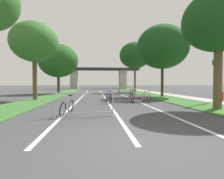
{
  "coord_description": "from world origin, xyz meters",
  "views": [
    {
      "loc": [
        -0.97,
        -3.92,
        1.43
      ],
      "look_at": [
        0.42,
        10.99,
        0.94
      ],
      "focal_mm": 28.86,
      "sensor_mm": 36.0,
      "label": 1
    }
  ],
  "objects_px": {
    "tree_left_oak_near": "(34,42)",
    "bicycle_white_4": "(146,98)",
    "tree_right_oak_mid": "(135,55)",
    "crowd_barrier_fourth": "(107,91)",
    "crowd_barrier_third": "(116,93)",
    "bicycle_red_5": "(132,97)",
    "tree_right_pine_near": "(219,22)",
    "bicycle_silver_1": "(67,107)",
    "bicycle_blue_0": "(109,98)",
    "bicycle_purple_3": "(132,94)",
    "pedestrian_pushing_bike": "(222,89)",
    "crowd_barrier_second": "(125,96)",
    "tree_left_pine_far": "(58,61)",
    "tree_right_cypress_far": "(163,47)",
    "lamppost_with_sign": "(215,58)",
    "crowd_barrier_nearest": "(84,105)",
    "bicycle_green_2": "(119,92)"
  },
  "relations": [
    {
      "from": "tree_right_cypress_far",
      "to": "pedestrian_pushing_bike",
      "type": "bearing_deg",
      "value": -68.69
    },
    {
      "from": "crowd_barrier_fourth",
      "to": "crowd_barrier_nearest",
      "type": "bearing_deg",
      "value": -97.21
    },
    {
      "from": "tree_right_oak_mid",
      "to": "bicycle_green_2",
      "type": "bearing_deg",
      "value": -119.62
    },
    {
      "from": "tree_left_oak_near",
      "to": "tree_right_oak_mid",
      "type": "xyz_separation_m",
      "value": [
        11.73,
        13.52,
        1.15
      ]
    },
    {
      "from": "pedestrian_pushing_bike",
      "to": "bicycle_purple_3",
      "type": "bearing_deg",
      "value": -33.09
    },
    {
      "from": "tree_right_cypress_far",
      "to": "lamppost_with_sign",
      "type": "relative_size",
      "value": 1.34
    },
    {
      "from": "crowd_barrier_third",
      "to": "bicycle_silver_1",
      "type": "bearing_deg",
      "value": -109.16
    },
    {
      "from": "crowd_barrier_nearest",
      "to": "pedestrian_pushing_bike",
      "type": "height_order",
      "value": "pedestrian_pushing_bike"
    },
    {
      "from": "tree_right_cypress_far",
      "to": "bicycle_red_5",
      "type": "xyz_separation_m",
      "value": [
        -4.49,
        -5.56,
        -4.99
      ]
    },
    {
      "from": "tree_right_pine_near",
      "to": "tree_right_cypress_far",
      "type": "bearing_deg",
      "value": 87.11
    },
    {
      "from": "tree_right_pine_near",
      "to": "bicycle_red_5",
      "type": "height_order",
      "value": "tree_right_pine_near"
    },
    {
      "from": "tree_left_pine_far",
      "to": "bicycle_red_5",
      "type": "xyz_separation_m",
      "value": [
        7.91,
        -12.57,
        -4.27
      ]
    },
    {
      "from": "bicycle_red_5",
      "to": "pedestrian_pushing_bike",
      "type": "xyz_separation_m",
      "value": [
        6.86,
        -0.5,
        0.6
      ]
    },
    {
      "from": "lamppost_with_sign",
      "to": "crowd_barrier_second",
      "type": "relative_size",
      "value": 2.26
    },
    {
      "from": "bicycle_white_4",
      "to": "bicycle_red_5",
      "type": "distance_m",
      "value": 1.09
    },
    {
      "from": "bicycle_green_2",
      "to": "pedestrian_pushing_bike",
      "type": "height_order",
      "value": "pedestrian_pushing_bike"
    },
    {
      "from": "tree_right_oak_mid",
      "to": "bicycle_silver_1",
      "type": "bearing_deg",
      "value": -110.4
    },
    {
      "from": "tree_left_oak_near",
      "to": "crowd_barrier_fourth",
      "type": "bearing_deg",
      "value": 47.16
    },
    {
      "from": "tree_left_oak_near",
      "to": "tree_right_oak_mid",
      "type": "bearing_deg",
      "value": 49.05
    },
    {
      "from": "bicycle_silver_1",
      "to": "pedestrian_pushing_bike",
      "type": "relative_size",
      "value": 1.03
    },
    {
      "from": "tree_right_oak_mid",
      "to": "crowd_barrier_fourth",
      "type": "distance_m",
      "value": 9.91
    },
    {
      "from": "crowd_barrier_second",
      "to": "tree_right_oak_mid",
      "type": "bearing_deg",
      "value": 75.15
    },
    {
      "from": "tree_right_oak_mid",
      "to": "bicycle_blue_0",
      "type": "bearing_deg",
      "value": -109.04
    },
    {
      "from": "crowd_barrier_third",
      "to": "bicycle_silver_1",
      "type": "height_order",
      "value": "crowd_barrier_third"
    },
    {
      "from": "bicycle_white_4",
      "to": "pedestrian_pushing_bike",
      "type": "height_order",
      "value": "pedestrian_pushing_bike"
    },
    {
      "from": "bicycle_green_2",
      "to": "bicycle_white_4",
      "type": "relative_size",
      "value": 0.96
    },
    {
      "from": "crowd_barrier_third",
      "to": "bicycle_red_5",
      "type": "xyz_separation_m",
      "value": [
        0.67,
        -4.63,
        -0.14
      ]
    },
    {
      "from": "tree_right_pine_near",
      "to": "pedestrian_pushing_bike",
      "type": "bearing_deg",
      "value": 50.86
    },
    {
      "from": "crowd_barrier_second",
      "to": "bicycle_white_4",
      "type": "distance_m",
      "value": 1.72
    },
    {
      "from": "tree_right_oak_mid",
      "to": "bicycle_blue_0",
      "type": "relative_size",
      "value": 5.17
    },
    {
      "from": "tree_left_oak_near",
      "to": "bicycle_white_4",
      "type": "bearing_deg",
      "value": -16.31
    },
    {
      "from": "tree_left_pine_far",
      "to": "bicycle_silver_1",
      "type": "relative_size",
      "value": 4.19
    },
    {
      "from": "tree_right_pine_near",
      "to": "crowd_barrier_third",
      "type": "relative_size",
      "value": 2.55
    },
    {
      "from": "crowd_barrier_nearest",
      "to": "crowd_barrier_fourth",
      "type": "distance_m",
      "value": 15.4
    },
    {
      "from": "bicycle_white_4",
      "to": "bicycle_blue_0",
      "type": "bearing_deg",
      "value": -6.16
    },
    {
      "from": "crowd_barrier_second",
      "to": "bicycle_blue_0",
      "type": "xyz_separation_m",
      "value": [
        -1.2,
        0.37,
        -0.16
      ]
    },
    {
      "from": "tree_right_cypress_far",
      "to": "crowd_barrier_fourth",
      "type": "xyz_separation_m",
      "value": [
        -5.78,
        4.16,
        -4.85
      ]
    },
    {
      "from": "bicycle_blue_0",
      "to": "bicycle_red_5",
      "type": "height_order",
      "value": "bicycle_red_5"
    },
    {
      "from": "tree_left_oak_near",
      "to": "bicycle_green_2",
      "type": "relative_size",
      "value": 4.03
    },
    {
      "from": "bicycle_green_2",
      "to": "bicycle_red_5",
      "type": "height_order",
      "value": "bicycle_red_5"
    },
    {
      "from": "tree_right_cypress_far",
      "to": "pedestrian_pushing_bike",
      "type": "distance_m",
      "value": 7.85
    },
    {
      "from": "bicycle_purple_3",
      "to": "bicycle_red_5",
      "type": "xyz_separation_m",
      "value": [
        -0.87,
        -4.21,
        0.02
      ]
    },
    {
      "from": "tree_right_pine_near",
      "to": "bicycle_purple_3",
      "type": "bearing_deg",
      "value": 110.9
    },
    {
      "from": "tree_right_pine_near",
      "to": "crowd_barrier_nearest",
      "type": "height_order",
      "value": "tree_right_pine_near"
    },
    {
      "from": "bicycle_red_5",
      "to": "pedestrian_pushing_bike",
      "type": "relative_size",
      "value": 1.02
    },
    {
      "from": "bicycle_silver_1",
      "to": "tree_left_pine_far",
      "type": "bearing_deg",
      "value": -65.68
    },
    {
      "from": "crowd_barrier_second",
      "to": "bicycle_white_4",
      "type": "xyz_separation_m",
      "value": [
        1.66,
        0.42,
        -0.16
      ]
    },
    {
      "from": "crowd_barrier_fourth",
      "to": "bicycle_blue_0",
      "type": "relative_size",
      "value": 1.59
    },
    {
      "from": "tree_right_pine_near",
      "to": "bicycle_red_5",
      "type": "relative_size",
      "value": 3.92
    },
    {
      "from": "tree_right_cypress_far",
      "to": "pedestrian_pushing_bike",
      "type": "relative_size",
      "value": 4.76
    }
  ]
}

